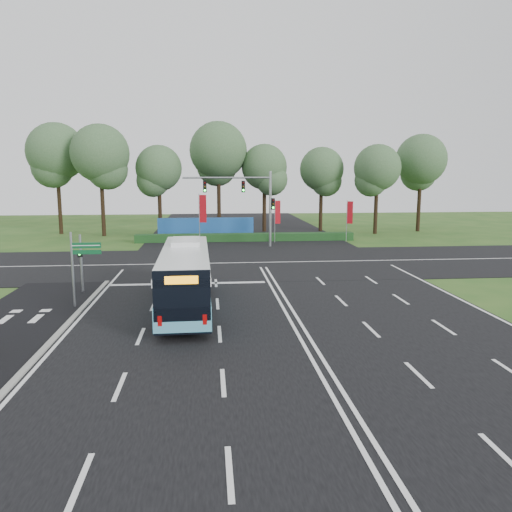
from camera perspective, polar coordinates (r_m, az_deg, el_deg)
The scene contains 15 objects.
ground at distance 26.52m, azimuth 2.75°, elevation -5.39°, with size 120.00×120.00×0.00m, color #26501A.
road_main at distance 26.51m, azimuth 2.75°, elevation -5.34°, with size 20.00×120.00×0.04m, color black.
road_cross at distance 38.15m, azimuth 0.20°, elevation -0.77°, with size 120.00×14.00×0.05m, color black.
bike_path at distance 24.97m, azimuth -26.08°, elevation -7.22°, with size 5.00×18.00×0.06m, color black.
kerb_strip at distance 24.22m, azimuth -20.73°, elevation -7.29°, with size 0.25×18.00×0.12m, color gray.
city_bus at distance 25.46m, azimuth -8.07°, elevation -2.34°, with size 2.60×11.27×3.22m.
pedestrian_signal at distance 29.94m, azimuth -19.36°, elevation -0.59°, with size 0.30×0.41×3.37m.
street_sign at distance 26.65m, azimuth -19.58°, elevation -0.45°, with size 1.51×0.12×3.88m.
banner_flag_left at distance 47.71m, azimuth -6.20°, elevation 5.03°, with size 0.72×0.17×4.89m.
banner_flag_mid at distance 49.30m, azimuth 2.41°, elevation 4.75°, with size 0.61×0.23×4.24m.
banner_flag_right at distance 50.49m, azimuth 10.60°, elevation 4.65°, with size 0.57×0.28×4.16m.
traffic_light_gantry at distance 46.09m, azimuth -0.58°, elevation 6.78°, with size 8.41×0.28×7.00m.
hedge at distance 50.41m, azimuth -1.19°, elevation 2.14°, with size 22.00×1.20×0.80m, color #153919.
blue_hoarding at distance 52.68m, azimuth -5.74°, elevation 3.18°, with size 10.00×0.30×2.20m, color #1D539F.
eucalyptus_row at distance 57.32m, azimuth -3.73°, elevation 11.01°, with size 47.59×9.26×12.67m.
Camera 1 is at (-3.68, -25.38, 6.76)m, focal length 35.00 mm.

